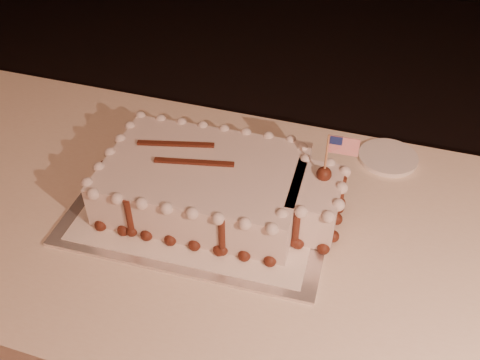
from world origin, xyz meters
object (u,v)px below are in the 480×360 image
(banquet_table, at_px, (313,347))
(sheet_cake, at_px, (217,185))
(cake_board, at_px, (205,202))
(side_plate, at_px, (388,157))

(banquet_table, distance_m, sheet_cake, 0.50)
(banquet_table, xyz_separation_m, sheet_cake, (-0.25, 0.04, 0.43))
(cake_board, bearing_deg, banquet_table, -9.84)
(banquet_table, xyz_separation_m, side_plate, (0.08, 0.32, 0.38))
(cake_board, height_order, side_plate, side_plate)
(sheet_cake, height_order, side_plate, sheet_cake)
(cake_board, relative_size, sheet_cake, 1.05)
(banquet_table, bearing_deg, side_plate, 75.39)
(cake_board, height_order, sheet_cake, sheet_cake)
(sheet_cake, bearing_deg, side_plate, 40.00)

